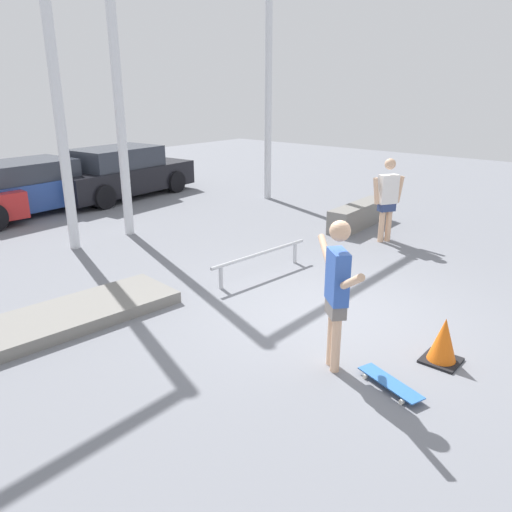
{
  "coord_description": "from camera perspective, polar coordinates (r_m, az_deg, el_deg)",
  "views": [
    {
      "loc": [
        -5.67,
        -3.36,
        3.12
      ],
      "look_at": [
        -0.48,
        1.03,
        0.8
      ],
      "focal_mm": 35.0,
      "sensor_mm": 36.0,
      "label": 1
    }
  ],
  "objects": [
    {
      "name": "ground_plane",
      "position": [
        7.29,
        8.7,
        -6.73
      ],
      "size": [
        36.0,
        36.0,
        0.0
      ],
      "primitive_type": "plane",
      "color": "slate"
    },
    {
      "name": "skateboarder",
      "position": [
        5.6,
        9.23,
        -3.49
      ],
      "size": [
        1.0,
        1.14,
        1.78
      ],
      "rotation": [
        0.0,
        0.0,
        0.85
      ],
      "color": "#DBAD89",
      "rests_on": "ground_plane"
    },
    {
      "name": "skateboard",
      "position": [
        5.78,
        15.07,
        -13.83
      ],
      "size": [
        0.46,
        0.84,
        0.08
      ],
      "rotation": [
        0.0,
        0.0,
        1.24
      ],
      "color": "#2D66B2",
      "rests_on": "ground_plane"
    },
    {
      "name": "grind_box",
      "position": [
        11.89,
        11.67,
        4.58
      ],
      "size": [
        2.17,
        0.56,
        0.53
      ],
      "primitive_type": "cube",
      "rotation": [
        0.0,
        0.0,
        0.04
      ],
      "color": "slate",
      "rests_on": "ground_plane"
    },
    {
      "name": "manual_pad",
      "position": [
        7.48,
        -20.14,
        -6.32
      ],
      "size": [
        3.0,
        1.38,
        0.17
      ],
      "primitive_type": "cube",
      "rotation": [
        0.0,
        0.0,
        -0.11
      ],
      "color": "slate",
      "rests_on": "ground_plane"
    },
    {
      "name": "grind_rail",
      "position": [
        8.6,
        0.51,
        -0.13
      ],
      "size": [
        2.19,
        0.27,
        0.42
      ],
      "rotation": [
        0.0,
        0.0,
        -0.1
      ],
      "color": "#B7BABF",
      "rests_on": "ground_plane"
    },
    {
      "name": "canopy_support_right",
      "position": [
        12.63,
        -6.08,
        22.17
      ],
      "size": [
        5.08,
        0.2,
        6.51
      ],
      "color": "silver",
      "rests_on": "ground_plane"
    },
    {
      "name": "parked_car_blue",
      "position": [
        14.23,
        -24.54,
        7.16
      ],
      "size": [
        4.43,
        2.09,
        1.33
      ],
      "rotation": [
        0.0,
        0.0,
        0.05
      ],
      "color": "#284793",
      "rests_on": "ground_plane"
    },
    {
      "name": "parked_car_black",
      "position": [
        15.31,
        -15.16,
        9.11
      ],
      "size": [
        4.51,
        2.14,
        1.45
      ],
      "rotation": [
        0.0,
        0.0,
        0.09
      ],
      "color": "black",
      "rests_on": "ground_plane"
    },
    {
      "name": "bystander",
      "position": [
        10.69,
        14.79,
        6.6
      ],
      "size": [
        0.67,
        0.45,
        1.74
      ],
      "rotation": [
        0.0,
        0.0,
        2.61
      ],
      "color": "#DBAD89",
      "rests_on": "ground_plane"
    },
    {
      "name": "traffic_cone",
      "position": [
        6.36,
        20.64,
        -9.06
      ],
      "size": [
        0.42,
        0.42,
        0.57
      ],
      "color": "black",
      "rests_on": "ground_plane"
    }
  ]
}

